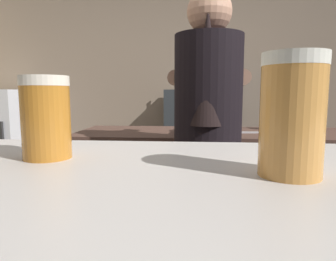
# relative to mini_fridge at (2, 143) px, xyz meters

# --- Properties ---
(wall_back) EXTENTS (5.20, 0.10, 2.70)m
(wall_back) POSITION_rel_mini_fridge_xyz_m (2.07, 0.45, 0.75)
(wall_back) COLOR gray
(wall_back) RESTS_ON ground
(prep_counter) EXTENTS (2.10, 0.60, 0.91)m
(prep_counter) POSITION_rel_mini_fridge_xyz_m (2.42, -1.18, -0.14)
(prep_counter) COLOR #50362C
(prep_counter) RESTS_ON ground
(back_shelf) EXTENTS (0.82, 0.36, 1.20)m
(back_shelf) POSITION_rel_mini_fridge_xyz_m (2.23, 0.17, -0.00)
(back_shelf) COLOR #31373A
(back_shelf) RESTS_ON ground
(mini_fridge) EXTENTS (0.56, 0.58, 1.20)m
(mini_fridge) POSITION_rel_mini_fridge_xyz_m (0.00, 0.00, 0.00)
(mini_fridge) COLOR white
(mini_fridge) RESTS_ON ground
(bartender) EXTENTS (0.45, 0.53, 1.67)m
(bartender) POSITION_rel_mini_fridge_xyz_m (2.20, -1.64, 0.37)
(bartender) COLOR #343030
(bartender) RESTS_ON ground
(knife_block) EXTENTS (0.10, 0.08, 0.26)m
(knife_block) POSITION_rel_mini_fridge_xyz_m (2.80, -1.08, 0.42)
(knife_block) COLOR #8D5E41
(knife_block) RESTS_ON prep_counter
(mixing_bowl) EXTENTS (0.16, 0.16, 0.04)m
(mixing_bowl) POSITION_rel_mini_fridge_xyz_m (2.10, -1.17, 0.33)
(mixing_bowl) COLOR slate
(mixing_bowl) RESTS_ON prep_counter
(chefs_knife) EXTENTS (0.24, 0.05, 0.01)m
(chefs_knife) POSITION_rel_mini_fridge_xyz_m (2.48, -1.23, 0.32)
(chefs_knife) COLOR silver
(chefs_knife) RESTS_ON prep_counter
(pint_glass_near) EXTENTS (0.08, 0.08, 0.15)m
(pint_glass_near) POSITION_rel_mini_fridge_xyz_m (2.25, -2.78, 0.54)
(pint_glass_near) COLOR #DA9547
(pint_glass_near) RESTS_ON bar_counter
(pint_glass_far) EXTENTS (0.08, 0.08, 0.13)m
(pint_glass_far) POSITION_rel_mini_fridge_xyz_m (1.89, -2.71, 0.53)
(pint_glass_far) COLOR #C37726
(pint_glass_far) RESTS_ON bar_counter
(bottle_hot_sauce) EXTENTS (0.05, 0.05, 0.23)m
(bottle_hot_sauce) POSITION_rel_mini_fridge_xyz_m (2.01, 0.19, 0.69)
(bottle_hot_sauce) COLOR black
(bottle_hot_sauce) RESTS_ON back_shelf
(bottle_olive_oil) EXTENTS (0.07, 0.07, 0.25)m
(bottle_olive_oil) POSITION_rel_mini_fridge_xyz_m (2.46, 0.17, 0.70)
(bottle_olive_oil) COLOR #4F7B2B
(bottle_olive_oil) RESTS_ON back_shelf
(bottle_soy) EXTENTS (0.06, 0.06, 0.19)m
(bottle_soy) POSITION_rel_mini_fridge_xyz_m (2.12, 0.08, 0.67)
(bottle_soy) COLOR #334F95
(bottle_soy) RESTS_ON back_shelf
(bottle_vinegar) EXTENTS (0.06, 0.06, 0.25)m
(bottle_vinegar) POSITION_rel_mini_fridge_xyz_m (2.58, 0.24, 0.69)
(bottle_vinegar) COLOR #2C5A9D
(bottle_vinegar) RESTS_ON back_shelf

